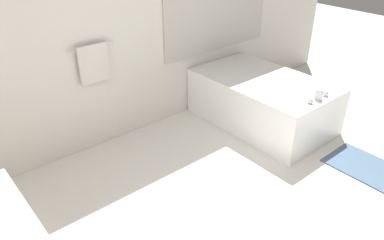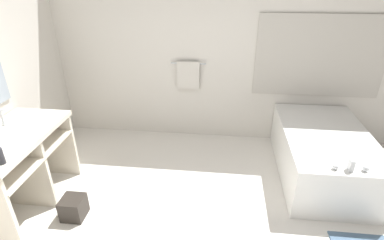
{
  "view_description": "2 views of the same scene",
  "coord_description": "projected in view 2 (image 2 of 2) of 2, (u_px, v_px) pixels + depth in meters",
  "views": [
    {
      "loc": [
        -1.85,
        -1.24,
        2.34
      ],
      "look_at": [
        -0.05,
        0.9,
        0.77
      ],
      "focal_mm": 35.0,
      "sensor_mm": 36.0,
      "label": 1
    },
    {
      "loc": [
        0.2,
        -1.9,
        2.34
      ],
      "look_at": [
        -0.14,
        1.16,
        0.78
      ],
      "focal_mm": 28.0,
      "sensor_mm": 36.0,
      "label": 2
    }
  ],
  "objects": [
    {
      "name": "wall_back_with_blinds",
      "position": [
        214.0,
        49.0,
        4.12
      ],
      "size": [
        7.4,
        0.13,
        2.7
      ],
      "color": "silver",
      "rests_on": "ground_plane"
    },
    {
      "name": "vanity_counter",
      "position": [
        18.0,
        156.0,
        3.06
      ],
      "size": [
        0.67,
        1.21,
        0.89
      ],
      "color": "beige",
      "rests_on": "ground_plane"
    },
    {
      "name": "sink_faucet",
      "position": [
        2.0,
        118.0,
        3.07
      ],
      "size": [
        0.09,
        0.04,
        0.18
      ],
      "color": "silver",
      "rests_on": "vanity_counter"
    },
    {
      "name": "bathtub",
      "position": [
        323.0,
        152.0,
        3.68
      ],
      "size": [
        1.01,
        1.67,
        0.71
      ],
      "color": "white",
      "rests_on": "ground_plane"
    },
    {
      "name": "soap_dispenser",
      "position": [
        0.0,
        156.0,
        2.46
      ],
      "size": [
        0.06,
        0.06,
        0.17
      ],
      "color": "#28282D",
      "rests_on": "vanity_counter"
    },
    {
      "name": "waste_bin",
      "position": [
        74.0,
        208.0,
        3.11
      ],
      "size": [
        0.23,
        0.23,
        0.23
      ],
      "color": "#2D2823",
      "rests_on": "ground_plane"
    }
  ]
}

